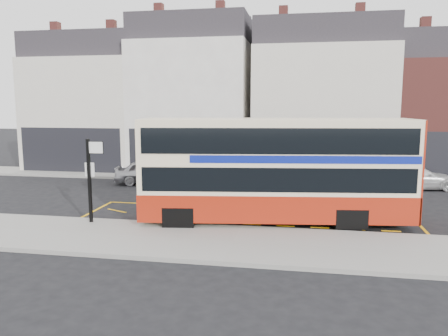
% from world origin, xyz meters
% --- Properties ---
extents(ground, '(120.00, 120.00, 0.00)m').
position_xyz_m(ground, '(0.00, 0.00, 0.00)').
color(ground, black).
rests_on(ground, ground).
extents(pavement, '(40.00, 4.00, 0.15)m').
position_xyz_m(pavement, '(0.00, -2.30, 0.07)').
color(pavement, gray).
rests_on(pavement, ground).
extents(kerb, '(40.00, 0.15, 0.15)m').
position_xyz_m(kerb, '(0.00, -0.38, 0.07)').
color(kerb, gray).
rests_on(kerb, ground).
extents(far_pavement, '(50.00, 3.00, 0.15)m').
position_xyz_m(far_pavement, '(0.00, 11.00, 0.07)').
color(far_pavement, gray).
rests_on(far_pavement, ground).
extents(road_markings, '(14.00, 3.40, 0.01)m').
position_xyz_m(road_markings, '(0.00, 1.60, 0.01)').
color(road_markings, '#F5AC0C').
rests_on(road_markings, ground).
extents(terrace_far_left, '(8.00, 8.01, 10.80)m').
position_xyz_m(terrace_far_left, '(-13.50, 14.99, 4.82)').
color(terrace_far_left, beige).
rests_on(terrace_far_left, ground).
extents(terrace_left, '(8.00, 8.01, 11.80)m').
position_xyz_m(terrace_left, '(-5.50, 14.99, 5.32)').
color(terrace_left, white).
rests_on(terrace_left, ground).
extents(terrace_green_shop, '(9.00, 8.01, 11.30)m').
position_xyz_m(terrace_green_shop, '(3.50, 14.99, 5.07)').
color(terrace_green_shop, beige).
rests_on(terrace_green_shop, ground).
extents(double_decker_bus, '(10.91, 3.86, 4.26)m').
position_xyz_m(double_decker_bus, '(1.27, 0.64, 2.24)').
color(double_decker_bus, beige).
rests_on(double_decker_bus, ground).
extents(bus_stop_post, '(0.83, 0.15, 3.33)m').
position_xyz_m(bus_stop_post, '(-5.93, -0.85, 2.13)').
color(bus_stop_post, black).
rests_on(bus_stop_post, pavement).
extents(car_silver, '(4.55, 2.50, 1.47)m').
position_xyz_m(car_silver, '(-6.70, 8.27, 0.73)').
color(car_silver, '#ABAAAF').
rests_on(car_silver, ground).
extents(car_grey, '(4.76, 1.99, 1.53)m').
position_xyz_m(car_grey, '(1.28, 8.23, 0.76)').
color(car_grey, '#404147').
rests_on(car_grey, ground).
extents(car_white, '(5.00, 2.75, 1.37)m').
position_xyz_m(car_white, '(8.65, 9.51, 0.69)').
color(car_white, silver).
rests_on(car_white, ground).
extents(street_tree_left, '(2.63, 2.63, 5.68)m').
position_xyz_m(street_tree_left, '(-13.59, 12.30, 3.87)').
color(street_tree_left, '#331F16').
rests_on(street_tree_left, ground).
extents(street_tree_right, '(2.49, 2.49, 5.38)m').
position_xyz_m(street_tree_right, '(8.17, 12.08, 3.66)').
color(street_tree_right, '#331F16').
rests_on(street_tree_right, ground).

